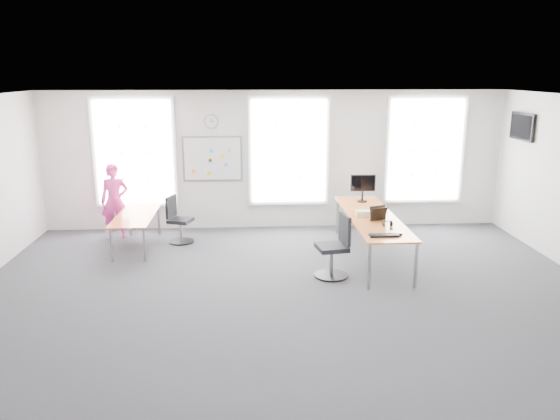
{
  "coord_description": "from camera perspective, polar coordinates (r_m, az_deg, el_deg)",
  "views": [
    {
      "loc": [
        -0.59,
        -7.75,
        3.4
      ],
      "look_at": [
        -0.06,
        1.2,
        1.1
      ],
      "focal_mm": 35.0,
      "sensor_mm": 36.0,
      "label": 1
    }
  ],
  "objects": [
    {
      "name": "floor",
      "position": [
        8.48,
        0.88,
        -9.25
      ],
      "size": [
        10.0,
        10.0,
        0.0
      ],
      "primitive_type": "plane",
      "color": "#252429",
      "rests_on": "ground"
    },
    {
      "name": "ceiling",
      "position": [
        7.78,
        0.96,
        11.44
      ],
      "size": [
        10.0,
        10.0,
        0.0
      ],
      "primitive_type": "plane",
      "rotation": [
        3.14,
        0.0,
        0.0
      ],
      "color": "white",
      "rests_on": "ground"
    },
    {
      "name": "wall_back",
      "position": [
        11.91,
        -0.54,
        5.22
      ],
      "size": [
        10.0,
        0.0,
        10.0
      ],
      "primitive_type": "plane",
      "rotation": [
        1.57,
        0.0,
        0.0
      ],
      "color": "silver",
      "rests_on": "ground"
    },
    {
      "name": "wall_front",
      "position": [
        4.24,
        5.08,
        -12.28
      ],
      "size": [
        10.0,
        0.0,
        10.0
      ],
      "primitive_type": "plane",
      "rotation": [
        -1.57,
        0.0,
        0.0
      ],
      "color": "silver",
      "rests_on": "ground"
    },
    {
      "name": "window_left",
      "position": [
        12.08,
        -14.97,
        5.82
      ],
      "size": [
        1.6,
        0.06,
        2.2
      ],
      "primitive_type": "cube",
      "color": "white",
      "rests_on": "wall_back"
    },
    {
      "name": "window_mid",
      "position": [
        11.87,
        0.92,
        6.16
      ],
      "size": [
        1.6,
        0.06,
        2.2
      ],
      "primitive_type": "cube",
      "color": "white",
      "rests_on": "wall_back"
    },
    {
      "name": "window_right",
      "position": [
        12.46,
        14.89,
        6.07
      ],
      "size": [
        1.6,
        0.06,
        2.2
      ],
      "primitive_type": "cube",
      "color": "white",
      "rests_on": "wall_back"
    },
    {
      "name": "desk_right",
      "position": [
        10.23,
        9.54,
        -0.87
      ],
      "size": [
        0.87,
        3.26,
        0.79
      ],
      "color": "orange",
      "rests_on": "ground"
    },
    {
      "name": "desk_left",
      "position": [
        11.03,
        -14.84,
        -0.78
      ],
      "size": [
        0.72,
        1.81,
        0.66
      ],
      "color": "orange",
      "rests_on": "ground"
    },
    {
      "name": "chair_right",
      "position": [
        9.25,
        5.8,
        -4.15
      ],
      "size": [
        0.57,
        0.57,
        1.07
      ],
      "rotation": [
        0.0,
        0.0,
        -1.4
      ],
      "color": "black",
      "rests_on": "ground"
    },
    {
      "name": "chair_left",
      "position": [
        11.23,
        -10.6,
        -1.25
      ],
      "size": [
        0.55,
        0.54,
        0.95
      ],
      "rotation": [
        0.0,
        0.0,
        1.25
      ],
      "color": "black",
      "rests_on": "ground"
    },
    {
      "name": "person",
      "position": [
        11.78,
        -16.88,
        0.9
      ],
      "size": [
        0.62,
        0.45,
        1.56
      ],
      "primitive_type": "imported",
      "rotation": [
        0.0,
        0.0,
        0.15
      ],
      "color": "#F13697",
      "rests_on": "ground"
    },
    {
      "name": "whiteboard",
      "position": [
        11.89,
        -7.07,
        5.33
      ],
      "size": [
        1.2,
        0.03,
        0.9
      ],
      "primitive_type": "cube",
      "color": "silver",
      "rests_on": "wall_back"
    },
    {
      "name": "wall_clock",
      "position": [
        11.79,
        -7.19,
        9.17
      ],
      "size": [
        0.3,
        0.04,
        0.3
      ],
      "primitive_type": "cylinder",
      "rotation": [
        1.57,
        0.0,
        0.0
      ],
      "color": "gray",
      "rests_on": "wall_back"
    },
    {
      "name": "tv",
      "position": [
        12.14,
        24.0,
        7.97
      ],
      "size": [
        0.06,
        0.9,
        0.55
      ],
      "primitive_type": "cube",
      "color": "black",
      "rests_on": "wall_right"
    },
    {
      "name": "keyboard",
      "position": [
        9.0,
        10.79,
        -2.63
      ],
      "size": [
        0.49,
        0.19,
        0.02
      ],
      "primitive_type": "cube",
      "rotation": [
        0.0,
        0.0,
        0.03
      ],
      "color": "black",
      "rests_on": "desk_right"
    },
    {
      "name": "mouse",
      "position": [
        9.09,
        12.48,
        -2.49
      ],
      "size": [
        0.07,
        0.11,
        0.04
      ],
      "primitive_type": "ellipsoid",
      "rotation": [
        0.0,
        0.0,
        0.06
      ],
      "color": "black",
      "rests_on": "desk_right"
    },
    {
      "name": "lens_cap",
      "position": [
        9.42,
        11.6,
        -1.95
      ],
      "size": [
        0.09,
        0.09,
        0.01
      ],
      "primitive_type": "cylinder",
      "rotation": [
        0.0,
        0.0,
        -0.3
      ],
      "color": "black",
      "rests_on": "desk_right"
    },
    {
      "name": "headphones",
      "position": [
        9.58,
        11.13,
        -1.39
      ],
      "size": [
        0.17,
        0.09,
        0.1
      ],
      "rotation": [
        0.0,
        0.0,
        -0.34
      ],
      "color": "black",
      "rests_on": "desk_right"
    },
    {
      "name": "laptop_sleeve",
      "position": [
        9.89,
        10.24,
        -0.37
      ],
      "size": [
        0.32,
        0.27,
        0.26
      ],
      "rotation": [
        0.0,
        0.0,
        0.34
      ],
      "color": "black",
      "rests_on": "desk_right"
    },
    {
      "name": "paper_stack",
      "position": [
        10.17,
        8.75,
        -0.34
      ],
      "size": [
        0.3,
        0.23,
        0.1
      ],
      "primitive_type": "cube",
      "rotation": [
        0.0,
        0.0,
        -0.07
      ],
      "color": "beige",
      "rests_on": "desk_right"
    },
    {
      "name": "monitor",
      "position": [
        11.2,
        8.65,
        2.53
      ],
      "size": [
        0.5,
        0.2,
        0.56
      ],
      "rotation": [
        0.0,
        0.0,
        -0.04
      ],
      "color": "black",
      "rests_on": "desk_right"
    }
  ]
}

